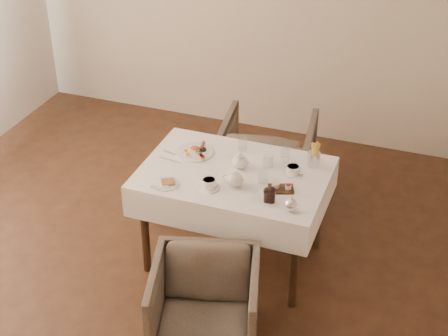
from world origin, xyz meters
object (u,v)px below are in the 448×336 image
armchair_near (205,307)px  breakfast_plate (195,151)px  table (234,186)px  armchair_far (267,158)px  teapot_centre (240,161)px

armchair_near → breakfast_plate: 1.20m
table → breakfast_plate: bearing=157.4°
armchair_far → table: bearing=84.3°
armchair_far → armchair_near: bearing=87.2°
armchair_near → armchair_far: size_ratio=0.88×
armchair_near → armchair_far: 1.78m
armchair_near → teapot_centre: 1.05m
table → armchair_near: size_ratio=1.92×
table → teapot_centre: size_ratio=8.21×
armchair_near → teapot_centre: (-0.09, 0.91, 0.51)m
table → teapot_centre: bearing=65.5°
breakfast_plate → table: bearing=-6.8°
table → armchair_near: (0.11, -0.86, -0.33)m
armchair_far → breakfast_plate: 0.93m
teapot_centre → armchair_far: bearing=95.0°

